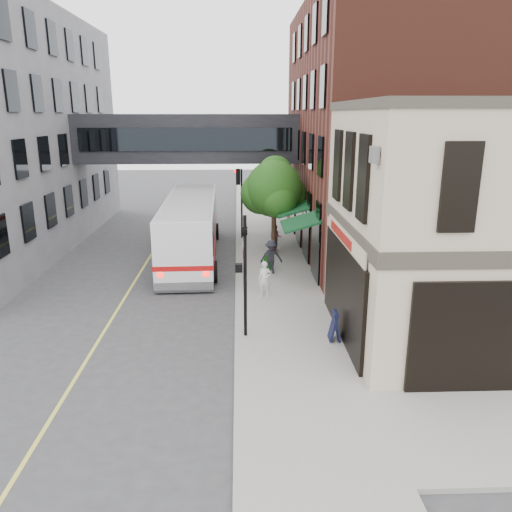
{
  "coord_description": "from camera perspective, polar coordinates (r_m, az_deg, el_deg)",
  "views": [
    {
      "loc": [
        0.18,
        -14.9,
        8.02
      ],
      "look_at": [
        0.83,
        3.12,
        2.86
      ],
      "focal_mm": 35.0,
      "sensor_mm": 36.0,
      "label": 1
    }
  ],
  "objects": [
    {
      "name": "ground",
      "position": [
        16.93,
        -2.48,
        -12.34
      ],
      "size": [
        120.0,
        120.0,
        0.0
      ],
      "primitive_type": "plane",
      "color": "#38383A",
      "rests_on": "ground"
    },
    {
      "name": "sidewalk_main",
      "position": [
        30.03,
        1.5,
        0.62
      ],
      "size": [
        4.0,
        60.0,
        0.15
      ],
      "primitive_type": "cube",
      "color": "gray",
      "rests_on": "ground"
    },
    {
      "name": "corner_building",
      "position": [
        19.43,
        24.94,
        3.16
      ],
      "size": [
        10.19,
        8.12,
        8.45
      ],
      "color": "#BCA58F",
      "rests_on": "ground"
    },
    {
      "name": "brick_building",
      "position": [
        31.48,
        16.55,
        13.45
      ],
      "size": [
        13.76,
        18.0,
        14.0
      ],
      "color": "#54251A",
      "rests_on": "ground"
    },
    {
      "name": "skyway_bridge",
      "position": [
        33.09,
        -7.77,
        13.19
      ],
      "size": [
        14.0,
        3.18,
        3.0
      ],
      "color": "black",
      "rests_on": "ground"
    },
    {
      "name": "traffic_signal_near",
      "position": [
        17.64,
        -1.36,
        -0.64
      ],
      "size": [
        0.44,
        0.22,
        4.6
      ],
      "color": "black",
      "rests_on": "sidewalk_main"
    },
    {
      "name": "traffic_signal_far",
      "position": [
        32.25,
        -1.9,
        7.61
      ],
      "size": [
        0.53,
        0.28,
        4.5
      ],
      "color": "black",
      "rests_on": "sidewalk_main"
    },
    {
      "name": "street_sign_pole",
      "position": [
        22.74,
        -1.44,
        0.43
      ],
      "size": [
        0.08,
        0.75,
        3.0
      ],
      "color": "gray",
      "rests_on": "sidewalk_main"
    },
    {
      "name": "street_tree",
      "position": [
        28.49,
        2.04,
        7.66
      ],
      "size": [
        3.8,
        3.2,
        5.6
      ],
      "color": "#382619",
      "rests_on": "sidewalk_main"
    },
    {
      "name": "lane_marking",
      "position": [
        26.67,
        -13.16,
        -1.96
      ],
      "size": [
        0.12,
        40.0,
        0.01
      ],
      "primitive_type": "cube",
      "color": "#D8CC4C",
      "rests_on": "ground"
    },
    {
      "name": "bus",
      "position": [
        28.71,
        -7.47,
        3.5
      ],
      "size": [
        3.34,
        12.63,
        3.38
      ],
      "color": "white",
      "rests_on": "ground"
    },
    {
      "name": "pedestrian_a",
      "position": [
        22.15,
        1.0,
        -2.65
      ],
      "size": [
        0.65,
        0.49,
        1.6
      ],
      "primitive_type": "imported",
      "rotation": [
        0.0,
        0.0,
        -0.19
      ],
      "color": "silver",
      "rests_on": "sidewalk_main"
    },
    {
      "name": "pedestrian_b",
      "position": [
        29.5,
        2.25,
        2.08
      ],
      "size": [
        0.78,
        0.61,
        1.6
      ],
      "primitive_type": "imported",
      "rotation": [
        0.0,
        0.0,
        -0.0
      ],
      "color": "pink",
      "rests_on": "sidewalk_main"
    },
    {
      "name": "pedestrian_c",
      "position": [
        25.32,
        1.76,
        -0.11
      ],
      "size": [
        1.13,
        0.67,
        1.73
      ],
      "primitive_type": "imported",
      "rotation": [
        0.0,
        0.0,
        0.02
      ],
      "color": "black",
      "rests_on": "sidewalk_main"
    },
    {
      "name": "newspaper_box",
      "position": [
        26.1,
        1.37,
        -0.65
      ],
      "size": [
        0.46,
        0.42,
        0.82
      ],
      "primitive_type": "cube",
      "rotation": [
        0.0,
        0.0,
        -0.16
      ],
      "color": "#125112",
      "rests_on": "sidewalk_main"
    },
    {
      "name": "sandwich_board",
      "position": [
        18.29,
        8.99,
        -7.89
      ],
      "size": [
        0.41,
        0.61,
        1.07
      ],
      "primitive_type": "cube",
      "rotation": [
        0.0,
        0.0,
        -0.03
      ],
      "color": "black",
      "rests_on": "sidewalk_main"
    }
  ]
}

